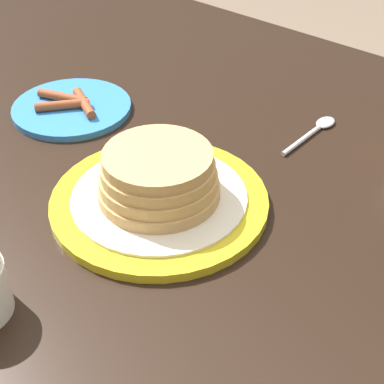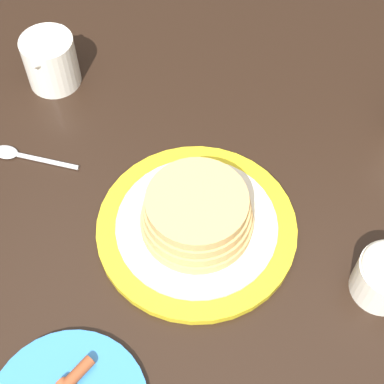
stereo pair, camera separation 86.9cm
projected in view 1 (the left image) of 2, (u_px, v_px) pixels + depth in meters
dining_table at (157, 240)px, 0.82m from camera, size 1.50×1.10×0.75m
pancake_plate at (159, 187)px, 0.71m from camera, size 0.27×0.27×0.08m
side_plate_bacon at (72, 107)px, 0.90m from camera, size 0.18×0.18×0.02m
spoon at (316, 129)px, 0.86m from camera, size 0.02×0.13×0.01m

